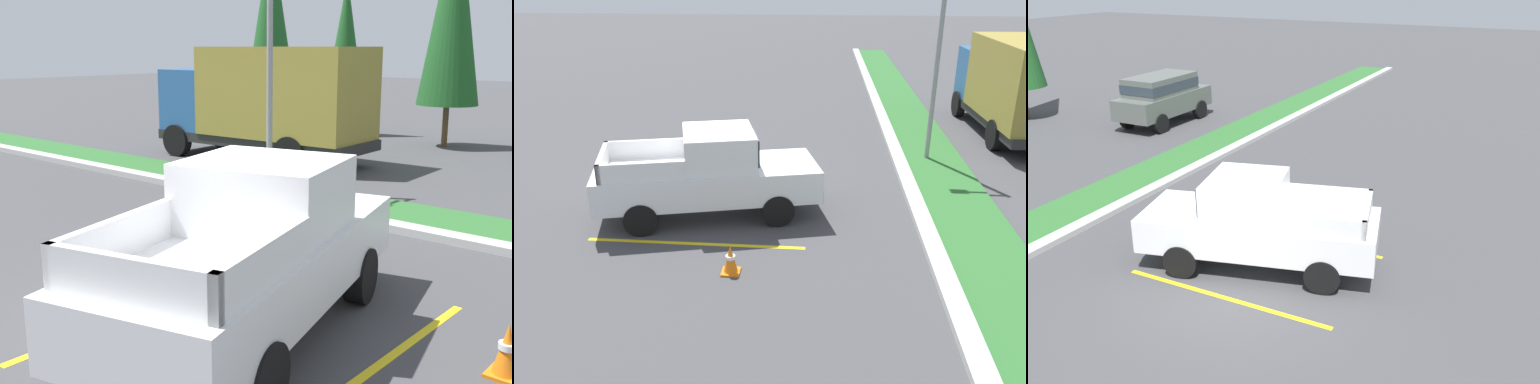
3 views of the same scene
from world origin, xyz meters
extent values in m
plane|color=#424244|center=(0.00, 0.00, 0.00)|extent=(120.00, 120.00, 0.00)
cube|color=yellow|center=(-0.67, -0.11, 0.00)|extent=(0.12, 4.80, 0.01)
cube|color=yellow|center=(2.43, -0.11, 0.00)|extent=(0.12, 4.80, 0.01)
cube|color=#B2B2AD|center=(0.00, 5.00, 0.07)|extent=(56.00, 0.40, 0.15)
cube|color=#2D662D|center=(0.00, 6.10, 0.03)|extent=(56.00, 1.80, 0.06)
cylinder|color=black|center=(-0.33, 1.18, 0.38)|extent=(0.46, 0.81, 0.76)
cylinder|color=black|center=(1.32, 1.61, 0.38)|extent=(0.46, 0.81, 0.76)
cylinder|color=black|center=(0.44, -1.82, 0.38)|extent=(0.46, 0.81, 0.76)
cylinder|color=black|center=(2.09, -1.40, 0.38)|extent=(0.46, 0.81, 0.76)
cube|color=white|center=(0.88, -0.11, 0.88)|extent=(3.13, 5.51, 0.76)
cube|color=white|center=(0.80, 0.18, 1.68)|extent=(2.10, 1.99, 0.84)
cube|color=#2D3842|center=(0.60, 0.98, 1.73)|extent=(1.58, 0.46, 0.63)
cube|color=white|center=(0.42, -1.72, 1.48)|extent=(0.57, 1.87, 0.44)
cube|color=white|center=(2.06, -1.30, 1.48)|extent=(0.57, 1.87, 0.44)
cube|color=white|center=(1.46, -2.38, 1.48)|extent=(1.77, 0.54, 0.44)
cube|color=silver|center=(0.24, 2.36, 0.64)|extent=(1.79, 0.60, 0.28)
cylinder|color=black|center=(-9.40, 8.08, 0.50)|extent=(1.01, 0.34, 1.00)
cylinder|color=black|center=(-9.49, 10.28, 0.50)|extent=(1.01, 0.34, 1.00)
cylinder|color=black|center=(-5.01, 8.26, 0.50)|extent=(1.01, 0.34, 1.00)
cylinder|color=black|center=(-5.10, 10.46, 0.50)|extent=(1.01, 0.34, 1.00)
cube|color=#262626|center=(-6.85, 9.28, 0.65)|extent=(6.89, 2.58, 0.30)
cube|color=#285693|center=(-9.40, 9.18, 1.75)|extent=(1.69, 2.36, 1.90)
cube|color=#2D3842|center=(-10.22, 9.15, 2.00)|extent=(0.15, 2.10, 0.90)
cube|color=olive|center=(-6.05, 9.32, 2.10)|extent=(5.09, 2.60, 2.60)
cylinder|color=gray|center=(-3.82, 5.90, 3.11)|extent=(0.14, 0.14, 6.22)
cylinder|color=brown|center=(-11.85, 15.73, 0.73)|extent=(0.20, 0.20, 1.45)
cone|color=#1E5623|center=(-11.85, 15.73, 4.76)|extent=(2.10, 2.10, 6.62)
cylinder|color=brown|center=(-8.16, 15.76, 0.54)|extent=(0.20, 0.20, 1.08)
cone|color=#1E5623|center=(-8.16, 15.76, 3.55)|extent=(1.56, 1.56, 4.93)
cylinder|color=brown|center=(-3.79, 15.46, 0.72)|extent=(0.20, 0.20, 1.44)
cone|color=#1E5623|center=(-3.79, 15.46, 4.73)|extent=(2.09, 2.09, 6.58)
cube|color=orange|center=(3.56, 0.86, 0.02)|extent=(0.36, 0.36, 0.04)
cone|color=orange|center=(3.56, 0.86, 0.32)|extent=(0.28, 0.28, 0.56)
cylinder|color=white|center=(3.56, 0.86, 0.35)|extent=(0.19, 0.19, 0.07)
camera|label=1|loc=(5.53, -5.48, 3.39)|focal=44.57mm
camera|label=2|loc=(12.75, 2.47, 5.57)|focal=38.14mm
camera|label=3|loc=(-8.90, -5.62, 6.28)|focal=39.20mm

